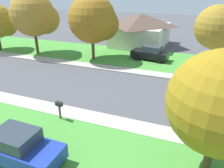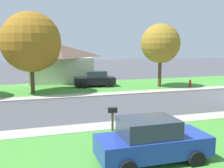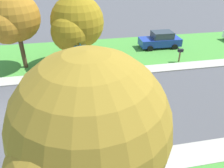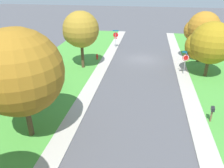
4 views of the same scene
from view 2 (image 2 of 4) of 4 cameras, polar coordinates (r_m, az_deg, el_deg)
The scene contains 11 objects.
sidewalk_east at distance 24.33m, azimuth -3.95°, elevation -2.28°, with size 1.40×56.00×0.10m, color #ADA89E.
lawn_east at distance 28.86m, azimuth -6.16°, elevation -0.66°, with size 8.00×56.00×0.08m, color #479338.
sidewalk_west at distance 15.60m, azimuth 4.37°, elevation -8.33°, with size 1.40×56.00×0.10m, color #ADA89E.
lawn_west at distance 11.63m, azimuth 13.35°, elevation -14.52°, with size 8.00×56.00×0.08m, color #479338.
car_black_kerbside_mid at distance 28.82m, azimuth -3.61°, elevation 1.04°, with size 2.39×4.47×1.76m.
car_blue_far_down_street at distance 10.66m, azimuth 8.31°, elevation -11.72°, with size 2.08×4.32×1.76m.
tree_sidewalk_far at distance 25.80m, azimuth -16.22°, elevation 8.08°, with size 5.79×5.39×7.43m.
tree_across_left at distance 29.09m, azimuth 10.19°, elevation 8.10°, with size 4.39×4.08×6.66m.
house_right_setback at distance 34.76m, azimuth -11.10°, elevation 4.63°, with size 9.28×8.12×4.60m.
fire_hydrant at distance 29.78m, azimuth 16.11°, elevation 0.12°, with size 0.38×0.22×0.83m.
mailbox at distance 14.01m, azimuth 0.10°, elevation -6.16°, with size 0.31×0.51×1.31m.
Camera 2 is at (-18.54, 17.64, 4.51)m, focal length 43.51 mm.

